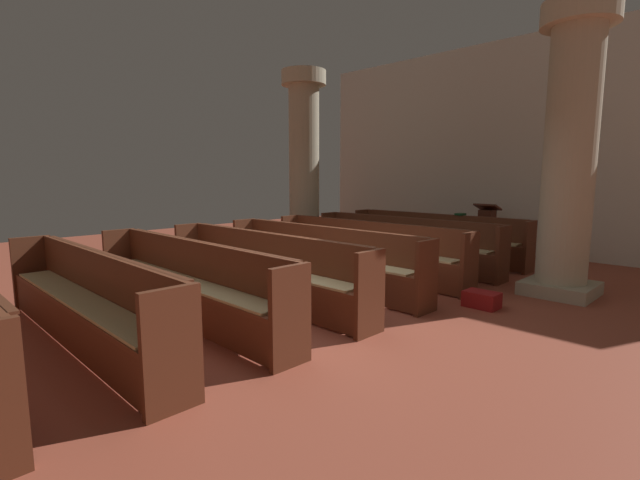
# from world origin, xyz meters

# --- Properties ---
(ground_plane) EXTENTS (19.20, 19.20, 0.00)m
(ground_plane) POSITION_xyz_m (0.00, 0.00, 0.00)
(ground_plane) COLOR #9E4733
(back_wall) EXTENTS (10.00, 0.16, 4.50)m
(back_wall) POSITION_xyz_m (0.00, 6.08, 2.25)
(back_wall) COLOR silver
(back_wall) RESTS_ON ground
(pew_row_0) EXTENTS (3.73, 0.47, 0.90)m
(pew_row_0) POSITION_xyz_m (-0.75, 4.14, 0.48)
(pew_row_0) COLOR brown
(pew_row_0) RESTS_ON ground
(pew_row_1) EXTENTS (3.73, 0.46, 0.90)m
(pew_row_1) POSITION_xyz_m (-0.75, 3.06, 0.48)
(pew_row_1) COLOR brown
(pew_row_1) RESTS_ON ground
(pew_row_2) EXTENTS (3.73, 0.46, 0.90)m
(pew_row_2) POSITION_xyz_m (-0.75, 1.98, 0.48)
(pew_row_2) COLOR brown
(pew_row_2) RESTS_ON ground
(pew_row_3) EXTENTS (3.73, 0.47, 0.90)m
(pew_row_3) POSITION_xyz_m (-0.75, 0.89, 0.48)
(pew_row_3) COLOR brown
(pew_row_3) RESTS_ON ground
(pew_row_4) EXTENTS (3.73, 0.46, 0.90)m
(pew_row_4) POSITION_xyz_m (-0.75, -0.19, 0.48)
(pew_row_4) COLOR brown
(pew_row_4) RESTS_ON ground
(pew_row_5) EXTENTS (3.73, 0.47, 0.90)m
(pew_row_5) POSITION_xyz_m (-0.75, -1.27, 0.48)
(pew_row_5) COLOR brown
(pew_row_5) RESTS_ON ground
(pew_row_6) EXTENTS (3.73, 0.46, 0.90)m
(pew_row_6) POSITION_xyz_m (-0.75, -2.35, 0.48)
(pew_row_6) COLOR brown
(pew_row_6) RESTS_ON ground
(pillar_aisle_side) EXTENTS (0.95, 0.95, 3.87)m
(pillar_aisle_side) POSITION_xyz_m (1.93, 2.98, 2.01)
(pillar_aisle_side) COLOR tan
(pillar_aisle_side) RESTS_ON ground
(pillar_far_side) EXTENTS (0.95, 0.95, 3.87)m
(pillar_far_side) POSITION_xyz_m (-3.38, 3.06, 2.01)
(pillar_far_side) COLOR tan
(pillar_far_side) RESTS_ON ground
(lectern) EXTENTS (0.48, 0.45, 1.08)m
(lectern) POSITION_xyz_m (-0.26, 5.38, 0.45)
(lectern) COLOR #411E13
(lectern) RESTS_ON ground
(hymn_book) EXTENTS (0.15, 0.19, 0.04)m
(hymn_book) POSITION_xyz_m (-0.31, 4.33, 0.92)
(hymn_book) COLOR #194723
(hymn_book) RESTS_ON pew_row_0
(kneeler_box_red) EXTENTS (0.42, 0.28, 0.20)m
(kneeler_box_red) POSITION_xyz_m (1.44, 1.60, 0.10)
(kneeler_box_red) COLOR maroon
(kneeler_box_red) RESTS_ON ground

